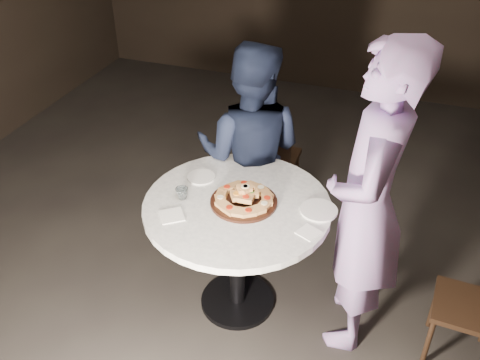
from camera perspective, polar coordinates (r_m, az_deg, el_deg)
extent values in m
plane|color=black|center=(3.65, 0.77, -12.67)|extent=(7.00, 7.00, 0.00)
cylinder|color=black|center=(3.62, -0.27, -12.70)|extent=(0.64, 0.64, 0.03)
cylinder|color=black|center=(3.35, -0.29, -8.11)|extent=(0.13, 0.13, 0.75)
cylinder|color=silver|center=(3.10, -0.31, -2.81)|extent=(1.44, 1.44, 0.04)
cylinder|color=black|center=(3.08, 0.40, -2.32)|extent=(0.50, 0.50, 0.02)
cube|color=#BC8348|center=(3.06, 2.90, -2.15)|extent=(0.09, 0.10, 0.04)
cylinder|color=#B8240E|center=(3.05, 2.90, -1.89)|extent=(0.05, 0.05, 0.01)
cube|color=#BC8348|center=(3.10, 2.76, -1.54)|extent=(0.10, 0.10, 0.04)
cube|color=#BC8348|center=(3.14, 2.24, -1.02)|extent=(0.10, 0.10, 0.04)
cylinder|color=beige|center=(3.13, 2.25, -0.76)|extent=(0.05, 0.05, 0.01)
cube|color=#BC8348|center=(3.17, 1.42, -0.67)|extent=(0.10, 0.08, 0.04)
cube|color=#BC8348|center=(3.18, 0.43, -0.54)|extent=(0.09, 0.08, 0.04)
cylinder|color=#B8240E|center=(3.17, 0.44, -0.28)|extent=(0.05, 0.05, 0.01)
cube|color=#BC8348|center=(3.17, -0.55, -0.65)|extent=(0.10, 0.10, 0.04)
cube|color=#BC8348|center=(3.14, -1.39, -0.98)|extent=(0.10, 0.10, 0.04)
cylinder|color=#B8240E|center=(3.13, -1.39, -0.72)|extent=(0.05, 0.05, 0.01)
cube|color=#BC8348|center=(3.10, -1.94, -1.49)|extent=(0.07, 0.09, 0.04)
cube|color=#BC8348|center=(3.06, -2.09, -2.09)|extent=(0.09, 0.10, 0.04)
cylinder|color=beige|center=(3.05, -2.10, -1.83)|extent=(0.05, 0.05, 0.01)
cube|color=#BC8348|center=(3.02, -1.82, -2.70)|extent=(0.10, 0.10, 0.04)
cube|color=#BC8348|center=(2.98, -1.14, -3.18)|extent=(0.10, 0.09, 0.04)
cylinder|color=#B8240E|center=(2.97, -1.14, -2.92)|extent=(0.05, 0.05, 0.01)
cube|color=#BC8348|center=(2.96, -0.17, -3.46)|extent=(0.09, 0.07, 0.04)
cube|color=#BC8348|center=(2.96, 0.91, -3.47)|extent=(0.10, 0.10, 0.04)
cylinder|color=#B8240E|center=(2.95, 0.91, -3.21)|extent=(0.05, 0.05, 0.01)
cube|color=#BC8348|center=(2.98, 1.89, -3.22)|extent=(0.10, 0.10, 0.04)
cube|color=#BC8348|center=(3.01, 2.59, -2.74)|extent=(0.08, 0.09, 0.04)
cylinder|color=beige|center=(3.00, 2.60, -2.48)|extent=(0.05, 0.05, 0.01)
cube|color=#BC8348|center=(3.06, 1.18, -1.45)|extent=(0.10, 0.10, 0.03)
cylinder|color=#2D6B1E|center=(3.05, 1.18, -1.18)|extent=(0.05, 0.05, 0.01)
cube|color=#BC8348|center=(3.09, 0.18, -1.12)|extent=(0.10, 0.10, 0.04)
cylinder|color=beige|center=(3.08, 0.18, -0.86)|extent=(0.05, 0.05, 0.01)
cube|color=#BC8348|center=(3.04, -0.38, -1.71)|extent=(0.10, 0.10, 0.03)
cylinder|color=orange|center=(3.03, -0.38, -1.44)|extent=(0.05, 0.05, 0.01)
cube|color=#BC8348|center=(3.02, 0.63, -2.04)|extent=(0.09, 0.07, 0.03)
cylinder|color=#B8240E|center=(3.01, 0.64, -1.78)|extent=(0.04, 0.04, 0.01)
cube|color=#BC8348|center=(3.06, 1.18, -1.45)|extent=(0.10, 0.09, 0.03)
cylinder|color=#2D6B1E|center=(3.05, 1.18, -1.18)|extent=(0.05, 0.05, 0.01)
cube|color=#BC8348|center=(3.05, 0.48, -0.96)|extent=(0.10, 0.10, 0.03)
cylinder|color=beige|center=(3.04, 0.48, -0.69)|extent=(0.05, 0.05, 0.01)
cube|color=#BC8348|center=(3.05, 0.68, -0.95)|extent=(0.09, 0.10, 0.03)
cylinder|color=beige|center=(3.04, 0.69, -0.68)|extent=(0.05, 0.05, 0.01)
cylinder|color=white|center=(3.30, -4.16, 0.33)|extent=(0.22, 0.22, 0.01)
cylinder|color=white|center=(3.05, 8.40, -3.22)|extent=(0.22, 0.22, 0.01)
imported|color=silver|center=(3.12, -6.19, -1.43)|extent=(0.09, 0.09, 0.07)
cube|color=white|center=(3.01, -7.28, -3.79)|extent=(0.18, 0.18, 0.01)
cube|color=white|center=(2.90, 7.33, -5.57)|extent=(0.14, 0.14, 0.01)
cube|color=black|center=(4.22, 3.29, 2.31)|extent=(0.41, 0.41, 0.04)
cube|color=black|center=(3.94, 2.56, 3.51)|extent=(0.41, 0.04, 0.43)
cylinder|color=black|center=(4.44, 5.99, 0.66)|extent=(0.03, 0.03, 0.43)
cylinder|color=black|center=(4.51, 1.72, 1.47)|extent=(0.03, 0.03, 0.43)
cylinder|color=black|center=(4.16, 4.81, -1.85)|extent=(0.03, 0.03, 0.43)
cylinder|color=black|center=(4.24, 0.28, -0.94)|extent=(0.03, 0.03, 0.43)
cube|color=black|center=(3.33, 23.06, -12.37)|extent=(0.38, 0.38, 0.03)
cylinder|color=black|center=(3.57, 20.02, -12.30)|extent=(0.03, 0.03, 0.39)
cylinder|color=black|center=(3.35, 19.43, -15.96)|extent=(0.03, 0.03, 0.39)
imported|color=black|center=(3.61, 1.08, 2.84)|extent=(0.82, 0.67, 1.56)
imported|color=#866CA8|center=(2.94, 13.45, -2.70)|extent=(0.48, 0.71, 1.89)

